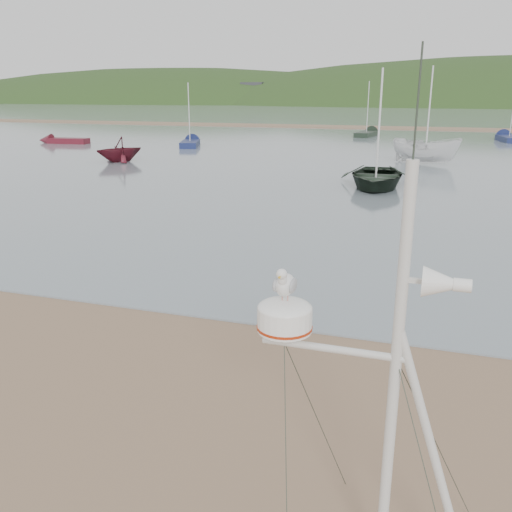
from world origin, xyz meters
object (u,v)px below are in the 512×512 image
(boat_red, at_px, (118,138))
(boat_white, at_px, (428,129))
(boat_dark, at_px, (379,133))
(dinghy_red_far, at_px, (58,141))
(sailboat_blue_near, at_px, (192,142))
(sailboat_dark_mid, at_px, (370,133))
(sailboat_blue_far, at_px, (505,137))
(mast_rig, at_px, (380,470))

(boat_red, bearing_deg, boat_white, 48.89)
(boat_dark, distance_m, dinghy_red_far, 35.10)
(sailboat_blue_near, xyz_separation_m, dinghy_red_far, (-12.78, -2.32, -0.01))
(boat_dark, distance_m, boat_red, 18.92)
(boat_white, bearing_deg, dinghy_red_far, 97.11)
(boat_dark, distance_m, sailboat_blue_near, 25.97)
(boat_red, relative_size, dinghy_red_far, 0.63)
(boat_red, height_order, sailboat_dark_mid, sailboat_dark_mid)
(boat_dark, height_order, boat_red, boat_dark)
(boat_white, relative_size, sailboat_blue_far, 0.70)
(boat_red, distance_m, dinghy_red_far, 16.85)
(boat_dark, xyz_separation_m, boat_red, (-18.14, 5.28, -1.10))
(boat_red, height_order, dinghy_red_far, boat_red)
(boat_red, bearing_deg, boat_dark, 17.93)
(dinghy_red_far, bearing_deg, boat_red, -38.59)
(mast_rig, distance_m, sailboat_dark_mid, 58.48)
(sailboat_blue_far, relative_size, sailboat_blue_near, 1.10)
(boat_dark, height_order, boat_white, boat_dark)
(boat_white, bearing_deg, sailboat_blue_near, 85.98)
(dinghy_red_far, bearing_deg, boat_white, -8.74)
(sailboat_blue_near, bearing_deg, sailboat_blue_far, 27.84)
(sailboat_dark_mid, bearing_deg, sailboat_blue_near, -130.76)
(mast_rig, xyz_separation_m, boat_red, (-20.59, 28.78, 0.43))
(boat_dark, bearing_deg, sailboat_blue_near, 132.96)
(sailboat_blue_far, bearing_deg, boat_dark, -106.02)
(mast_rig, bearing_deg, boat_red, 125.59)
(sailboat_blue_far, distance_m, sailboat_dark_mid, 13.78)
(sailboat_blue_far, bearing_deg, mast_rig, -97.05)
(boat_dark, bearing_deg, boat_red, 161.10)
(boat_red, distance_m, sailboat_dark_mid, 32.46)
(boat_red, distance_m, boat_white, 21.00)
(mast_rig, bearing_deg, sailboat_dark_mid, 96.58)
(boat_white, relative_size, sailboat_dark_mid, 0.73)
(boat_white, relative_size, sailboat_blue_near, 0.77)
(boat_dark, relative_size, sailboat_blue_far, 0.83)
(dinghy_red_far, bearing_deg, mast_rig, -49.34)
(boat_dark, relative_size, dinghy_red_far, 1.06)
(boat_dark, xyz_separation_m, boat_white, (2.17, 10.62, -0.41))
(sailboat_blue_far, bearing_deg, dinghy_red_far, -157.26)
(sailboat_dark_mid, height_order, dinghy_red_far, sailboat_dark_mid)
(sailboat_blue_near, relative_size, dinghy_red_far, 1.17)
(mast_rig, relative_size, sailboat_blue_far, 0.77)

